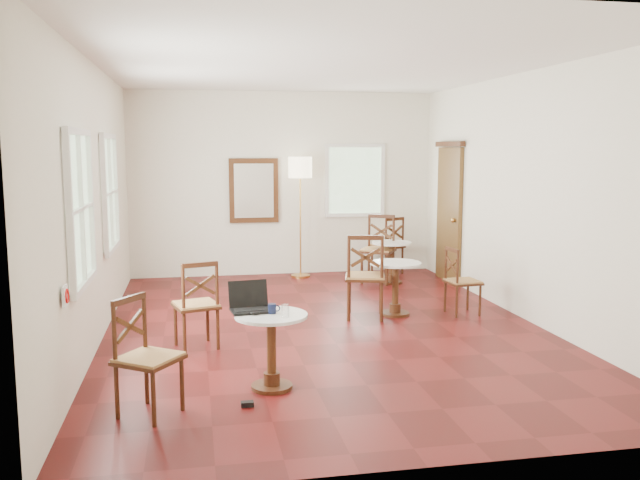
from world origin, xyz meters
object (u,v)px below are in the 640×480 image
at_px(cafe_table_mid, 395,282).
at_px(chair_back_b, 378,249).
at_px(chair_mid_b, 461,281).
at_px(water_glass, 285,311).
at_px(chair_near_a, 197,305).
at_px(laptop, 250,303).
at_px(mouse, 255,313).
at_px(navy_mug, 273,309).
at_px(cafe_table_near, 271,343).
at_px(cafe_table_back, 391,258).
at_px(floor_lamp, 300,176).
at_px(chair_near_b, 146,357).
at_px(chair_back_a, 388,245).
at_px(chair_mid_a, 365,276).
at_px(power_adapter, 247,404).

height_order(cafe_table_mid, chair_back_b, chair_back_b).
bearing_deg(chair_mid_b, water_glass, 127.65).
bearing_deg(chair_near_a, laptop, 95.55).
bearing_deg(mouse, navy_mug, 12.32).
distance_m(cafe_table_near, laptop, 0.40).
distance_m(cafe_table_back, floor_lamp, 1.96).
xyz_separation_m(cafe_table_near, water_glass, (0.11, -0.14, 0.31)).
distance_m(chair_near_b, floor_lamp, 5.89).
bearing_deg(mouse, laptop, 101.55).
height_order(chair_back_a, navy_mug, chair_back_a).
bearing_deg(chair_mid_b, mouse, 123.39).
bearing_deg(chair_near_b, chair_mid_b, -19.65).
distance_m(chair_near_a, chair_mid_a, 2.23).
distance_m(chair_back_a, laptop, 5.57).
height_order(chair_near_a, floor_lamp, floor_lamp).
relative_size(chair_near_b, chair_mid_b, 1.10).
distance_m(chair_mid_a, power_adapter, 3.13).
height_order(floor_lamp, water_glass, floor_lamp).
relative_size(cafe_table_mid, chair_mid_b, 0.79).
bearing_deg(mouse, chair_mid_a, 57.95).
height_order(chair_mid_a, navy_mug, chair_mid_a).
xyz_separation_m(chair_back_a, water_glass, (-2.45, -5.17, 0.25)).
bearing_deg(power_adapter, mouse, 74.30).
bearing_deg(water_glass, power_adapter, -146.11).
relative_size(chair_near_b, chair_back_b, 0.89).
bearing_deg(mouse, floor_lamp, 79.46).
xyz_separation_m(chair_near_b, laptop, (0.86, 0.55, 0.26)).
bearing_deg(chair_mid_a, power_adapter, 72.09).
bearing_deg(chair_mid_a, navy_mug, 72.23).
bearing_deg(chair_back_b, power_adapter, -86.26).
xyz_separation_m(cafe_table_mid, navy_mug, (-1.82, -2.28, 0.29)).
bearing_deg(chair_mid_b, chair_mid_a, 83.76).
bearing_deg(navy_mug, cafe_table_mid, 51.44).
bearing_deg(cafe_table_mid, chair_back_a, 75.22).
xyz_separation_m(laptop, mouse, (0.03, -0.18, -0.05)).
bearing_deg(cafe_table_back, mouse, -120.56).
height_order(chair_near_b, chair_back_a, chair_back_a).
bearing_deg(floor_lamp, chair_near_b, -111.20).
distance_m(cafe_table_mid, laptop, 2.94).
bearing_deg(chair_near_a, chair_back_a, -146.73).
bearing_deg(cafe_table_back, water_glass, -117.30).
bearing_deg(chair_back_a, chair_back_b, 38.99).
bearing_deg(floor_lamp, water_glass, -100.51).
distance_m(cafe_table_near, chair_mid_b, 3.45).
xyz_separation_m(chair_mid_b, power_adapter, (-2.91, -2.57, -0.40)).
distance_m(cafe_table_mid, chair_mid_b, 0.84).
xyz_separation_m(chair_near_b, chair_mid_a, (2.45, 2.60, 0.06)).
bearing_deg(cafe_table_mid, water_glass, -125.30).
relative_size(chair_back_b, navy_mug, 9.78).
relative_size(cafe_table_near, chair_back_b, 0.63).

